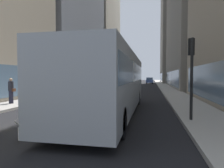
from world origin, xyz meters
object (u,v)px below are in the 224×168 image
at_px(car_silver_sedan, 119,84).
at_px(traffic_light_near, 191,65).
at_px(transit_bus, 112,80).
at_px(car_white_van, 134,80).
at_px(dalmatian_dog, 26,122).
at_px(car_blue_hatchback, 150,81).
at_px(pedestrian_with_handbag, 11,90).

distance_m(car_silver_sedan, traffic_light_near, 19.49).
distance_m(transit_bus, car_silver_sedan, 17.19).
xyz_separation_m(car_white_van, car_silver_sedan, (0.00, -26.08, -0.00)).
bearing_deg(dalmatian_dog, traffic_light_near, 30.16).
bearing_deg(dalmatian_dog, car_blue_hatchback, 85.76).
relative_size(transit_bus, traffic_light_near, 3.39).
height_order(transit_bus, car_blue_hatchback, transit_bus).
distance_m(car_white_van, car_silver_sedan, 26.08).
xyz_separation_m(car_white_van, dalmatian_dog, (0.58, -47.73, -0.31)).
distance_m(transit_bus, pedestrian_with_handbag, 7.26).
relative_size(car_silver_sedan, dalmatian_dog, 4.38).
height_order(dalmatian_dog, pedestrian_with_handbag, pedestrian_with_handbag).
height_order(transit_bus, pedestrian_with_handbag, transit_bus).
distance_m(car_blue_hatchback, pedestrian_with_handbag, 41.05).
relative_size(car_silver_sedan, pedestrian_with_handbag, 2.49).
distance_m(dalmatian_dog, pedestrian_with_handbag, 7.99).
height_order(pedestrian_with_handbag, traffic_light_near, traffic_light_near).
bearing_deg(car_white_van, dalmatian_dog, -89.30).
distance_m(car_white_van, pedestrian_with_handbag, 42.01).
bearing_deg(pedestrian_with_handbag, car_blue_hatchback, 77.78).
bearing_deg(traffic_light_near, car_blue_hatchback, 92.80).
xyz_separation_m(transit_bus, pedestrian_with_handbag, (-7.09, 1.33, -0.76)).
height_order(transit_bus, dalmatian_dog, transit_bus).
distance_m(car_silver_sedan, car_blue_hatchback, 24.78).
bearing_deg(transit_bus, car_white_van, 93.19).
height_order(transit_bus, car_silver_sedan, transit_bus).
bearing_deg(car_silver_sedan, pedestrian_with_handbag, -106.67).
relative_size(car_white_van, pedestrian_with_handbag, 2.62).
distance_m(car_silver_sedan, dalmatian_dog, 21.66).
height_order(car_silver_sedan, traffic_light_near, traffic_light_near).
xyz_separation_m(car_white_van, traffic_light_near, (6.10, -44.52, 1.61)).
distance_m(car_white_van, dalmatian_dog, 47.74).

